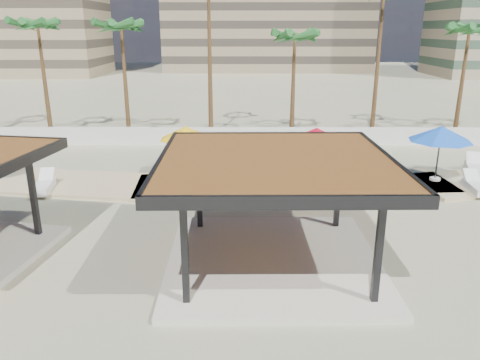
% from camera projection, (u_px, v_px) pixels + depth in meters
% --- Properties ---
extents(ground, '(200.00, 200.00, 0.00)m').
position_uv_depth(ground, '(260.00, 247.00, 17.27)').
color(ground, tan).
rests_on(ground, ground).
extents(promenade, '(44.45, 7.97, 0.24)m').
position_uv_depth(promenade, '(293.00, 181.00, 24.53)').
color(promenade, '#C6B284').
rests_on(promenade, ground).
extents(boundary_wall, '(56.00, 0.30, 1.20)m').
position_uv_depth(boundary_wall, '(252.00, 136.00, 32.30)').
color(boundary_wall, silver).
rests_on(boundary_wall, ground).
extents(pavilion_central, '(7.56, 7.56, 3.79)m').
position_uv_depth(pavilion_central, '(275.00, 201.00, 15.39)').
color(pavilion_central, beige).
rests_on(pavilion_central, ground).
extents(umbrella_b, '(3.71, 3.71, 2.56)m').
position_uv_depth(umbrella_b, '(186.00, 133.00, 24.90)').
color(umbrella_b, beige).
rests_on(umbrella_b, promenade).
extents(umbrella_c, '(4.07, 4.07, 2.84)m').
position_uv_depth(umbrella_c, '(316.00, 136.00, 23.17)').
color(umbrella_c, beige).
rests_on(umbrella_c, promenade).
extents(umbrella_d, '(3.68, 3.68, 2.84)m').
position_uv_depth(umbrella_d, '(441.00, 134.00, 23.55)').
color(umbrella_d, beige).
rests_on(umbrella_d, promenade).
extents(lounger_a, '(1.05, 2.29, 0.84)m').
position_uv_depth(lounger_a, '(44.00, 186.00, 22.76)').
color(lounger_a, white).
rests_on(lounger_a, promenade).
extents(lounger_b, '(0.83, 2.17, 0.81)m').
position_uv_depth(lounger_b, '(476.00, 187.00, 22.67)').
color(lounger_b, white).
rests_on(lounger_b, promenade).
extents(lounger_c, '(1.41, 2.33, 0.84)m').
position_uv_depth(lounger_c, '(401.00, 186.00, 22.68)').
color(lounger_c, white).
rests_on(lounger_c, promenade).
extents(lounger_d, '(1.43, 2.45, 0.88)m').
position_uv_depth(lounger_d, '(474.00, 168.00, 25.61)').
color(lounger_d, white).
rests_on(lounger_d, promenade).
extents(palm_b, '(3.00, 3.00, 8.79)m').
position_uv_depth(palm_b, '(38.00, 29.00, 32.76)').
color(palm_b, brown).
rests_on(palm_b, ground).
extents(palm_c, '(3.00, 3.00, 8.69)m').
position_uv_depth(palm_c, '(121.00, 30.00, 32.19)').
color(palm_c, brown).
rests_on(palm_c, ground).
extents(palm_e, '(3.00, 3.00, 8.02)m').
position_uv_depth(palm_e, '(295.00, 40.00, 32.62)').
color(palm_e, brown).
rests_on(palm_e, ground).
extents(palm_f, '(3.00, 3.00, 10.77)m').
position_uv_depth(palm_f, '(383.00, 0.00, 31.99)').
color(palm_f, brown).
rests_on(palm_f, ground).
extents(palm_g, '(3.00, 3.00, 8.45)m').
position_uv_depth(palm_g, '(469.00, 34.00, 32.25)').
color(palm_g, brown).
rests_on(palm_g, ground).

